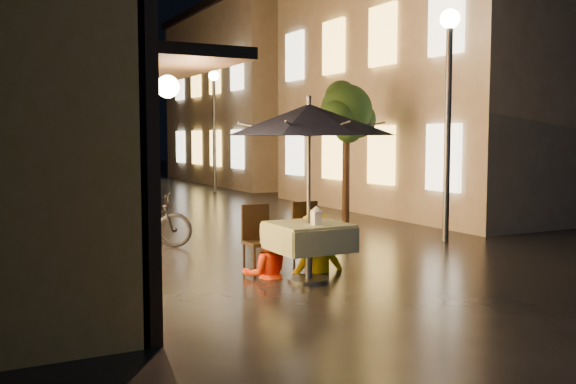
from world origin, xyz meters
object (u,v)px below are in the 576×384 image
patio_umbrella (309,120)px  person_orange (266,227)px  person_yellow (316,215)px  bicycle_0 (140,221)px  cafe_table (309,237)px  streetlamp_near (449,82)px  table_lantern (316,214)px

patio_umbrella → person_orange: bearing=127.6°
person_yellow → patio_umbrella: bearing=52.9°
person_yellow → bicycle_0: (-1.75, 3.10, -0.34)m
cafe_table → patio_umbrella: size_ratio=0.40×
patio_umbrella → person_yellow: (0.40, 0.51, -1.34)m
patio_umbrella → bicycle_0: size_ratio=1.37×
streetlamp_near → person_orange: size_ratio=3.09×
patio_umbrella → person_orange: size_ratio=1.80×
streetlamp_near → person_yellow: bearing=-160.5°
cafe_table → bicycle_0: (-1.34, 3.61, -0.12)m
streetlamp_near → person_orange: (-4.26, -1.23, -2.23)m
person_orange → bicycle_0: bearing=-60.7°
person_orange → streetlamp_near: bearing=-151.8°
cafe_table → bicycle_0: bicycle_0 is taller
person_orange → bicycle_0: (-0.95, 3.10, -0.21)m
cafe_table → person_yellow: (0.40, 0.51, 0.22)m
person_yellow → bicycle_0: size_ratio=0.91×
streetlamp_near → person_yellow: size_ratio=2.61×
streetlamp_near → person_orange: 4.97m
person_yellow → bicycle_0: 3.58m
streetlamp_near → bicycle_0: streetlamp_near is taller
patio_umbrella → bicycle_0: bearing=110.4°
person_orange → table_lantern: bearing=130.9°
bicycle_0 → table_lantern: bearing=-137.1°
cafe_table → patio_umbrella: bearing=0.0°
person_yellow → streetlamp_near: bearing=-159.0°
cafe_table → streetlamp_near: bearing=24.1°
patio_umbrella → table_lantern: 1.25m
person_orange → person_yellow: bearing=-167.9°
table_lantern → bicycle_0: bearing=109.4°
patio_umbrella → table_lantern: (0.00, -0.21, -1.23)m
table_lantern → patio_umbrella: bearing=90.0°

